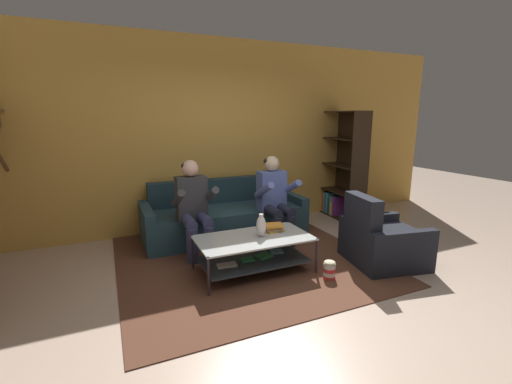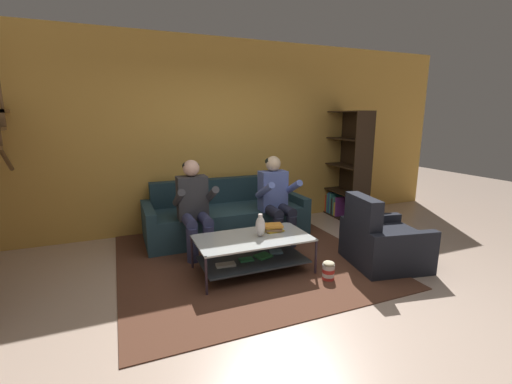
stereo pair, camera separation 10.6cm
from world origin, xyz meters
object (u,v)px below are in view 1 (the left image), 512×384
Objects in this scene: coffee_table at (254,249)px; bookshelf at (341,176)px; armchair at (381,241)px; vase at (261,226)px; couch at (224,217)px; person_seated_right at (275,196)px; person_seated_left at (194,204)px; popcorn_tub at (329,270)px; book_stack at (273,227)px.

bookshelf reaches higher than coffee_table.
coffee_table is at bearing 164.86° from armchair.
bookshelf is at bearing 33.91° from vase.
couch reaches higher than vase.
bookshelf reaches higher than person_seated_right.
person_seated_left is 0.99m from vase.
bookshelf is 2.13m from armchair.
armchair is (1.98, -1.19, -0.38)m from person_seated_left.
popcorn_tub is at bearing -129.47° from bookshelf.
bookshelf is at bearing 34.51° from book_stack.
coffee_table is at bearing 175.03° from vase.
book_stack is at bearing -145.49° from bookshelf.
couch is 1.28× the size of bookshelf.
person_seated_left is at bearing 131.86° from popcorn_tub.
book_stack is 1.31m from armchair.
bookshelf reaches higher than armchair.
coffee_table is 0.37m from book_stack.
bookshelf reaches higher than person_seated_left.
book_stack is (0.30, 0.10, 0.18)m from coffee_table.
person_seated_left is 1.06m from book_stack.
armchair is (-0.84, -1.91, -0.45)m from bookshelf.
couch is 1.25m from book_stack.
person_seated_right reaches higher than book_stack.
armchair is at bearing -15.76° from vase.
couch is at bearing 136.98° from person_seated_right.
popcorn_tub is (0.01, -1.30, -0.55)m from person_seated_right.
bookshelf reaches higher than vase.
armchair is at bearing 7.17° from popcorn_tub.
person_seated_left is 4.59× the size of vase.
person_seated_left reaches higher than coffee_table.
person_seated_left is 2.91m from bookshelf.
couch is at bearing 89.86° from vase.
couch is at bearing 129.15° from armchair.
vase is (0.09, -0.01, 0.26)m from coffee_table.
person_seated_left is at bearing 148.94° from armchair.
book_stack is at bearing 156.91° from armchair.
bookshelf is 8.52× the size of popcorn_tub.
person_seated_right is 5.61× the size of popcorn_tub.
couch is 10.87× the size of popcorn_tub.
book_stack is 2.48m from bookshelf.
person_seated_right is at bearing -43.02° from couch.
couch is at bearing 85.98° from coffee_table.
coffee_table reaches higher than popcorn_tub.
couch is 8.87× the size of vase.
popcorn_tub is (0.59, -1.83, -0.17)m from couch.
couch reaches higher than coffee_table.
popcorn_tub is (-0.82, -0.10, -0.17)m from armchair.
armchair reaches higher than book_stack.
person_seated_left reaches higher than popcorn_tub.
couch is 1.93m from popcorn_tub.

